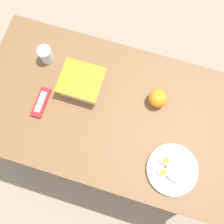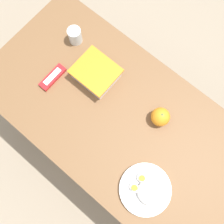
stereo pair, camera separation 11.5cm
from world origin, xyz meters
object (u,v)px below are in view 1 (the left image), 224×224
rice_plate (173,170)px  drinking_glass (46,55)px  candy_bar (41,102)px  orange_fruit (158,98)px  food_container (82,83)px

rice_plate → drinking_glass: 0.77m
candy_bar → drinking_glass: 0.22m
rice_plate → orange_fruit: bearing=117.4°
candy_bar → orange_fruit: bearing=18.0°
candy_bar → drinking_glass: bearing=103.1°
food_container → candy_bar: food_container is taller
drinking_glass → candy_bar: bearing=-76.9°
orange_fruit → candy_bar: orange_fruit is taller
candy_bar → food_container: bearing=42.2°
rice_plate → candy_bar: size_ratio=1.55×
food_container → drinking_glass: drinking_glass is taller
food_container → rice_plate: bearing=-27.1°
orange_fruit → candy_bar: size_ratio=0.59×
rice_plate → food_container: bearing=152.9°
orange_fruit → drinking_glass: bearing=174.4°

